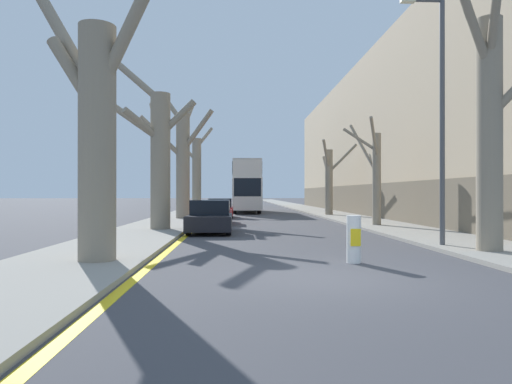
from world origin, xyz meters
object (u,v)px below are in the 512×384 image
object	(u,v)px
street_tree_right_1	(375,174)
parked_car_0	(210,217)
parked_car_1	(216,213)
street_tree_left_0	(95,131)
street_tree_left_3	(196,172)
street_tree_left_2	(182,159)
parked_car_2	(220,209)
street_tree_right_0	(490,123)
traffic_bollard	(354,239)
double_decker_bus	(246,184)
street_tree_right_2	(329,179)
street_tree_left_1	(157,151)
lamp_post	(439,107)

from	to	relation	value
street_tree_right_1	parked_car_0	xyz separation A→B (m)	(-8.25, -3.05, -2.07)
street_tree_right_1	parked_car_1	world-z (taller)	street_tree_right_1
street_tree_left_0	parked_car_0	bearing A→B (deg)	75.69
street_tree_left_3	street_tree_left_2	bearing A→B (deg)	-90.16
parked_car_2	street_tree_left_3	bearing A→B (deg)	107.20
street_tree_left_2	street_tree_right_0	distance (m)	20.32
traffic_bollard	street_tree_left_0	bearing A→B (deg)	-179.31
double_decker_bus	parked_car_0	bearing A→B (deg)	-95.41
street_tree_left_0	street_tree_right_2	xyz separation A→B (m)	(10.45, 23.02, -0.46)
street_tree_left_0	parked_car_1	world-z (taller)	street_tree_left_0
street_tree_right_0	parked_car_2	distance (m)	21.80
street_tree_left_0	traffic_bollard	distance (m)	6.87
street_tree_left_1	parked_car_1	bearing A→B (deg)	64.89
double_decker_bus	street_tree_right_1	bearing A→B (deg)	-71.35
street_tree_right_1	double_decker_bus	world-z (taller)	street_tree_right_1
parked_car_1	parked_car_2	world-z (taller)	parked_car_2
street_tree_left_3	lamp_post	distance (m)	27.77
street_tree_right_0	double_decker_bus	size ratio (longest dim) A/B	0.79
parked_car_0	lamp_post	distance (m)	10.33
parked_car_0	parked_car_1	size ratio (longest dim) A/B	0.94
street_tree_left_0	parked_car_1	distance (m)	15.34
street_tree_left_2	parked_car_1	xyz separation A→B (m)	(2.37, -3.68, -3.34)
parked_car_0	street_tree_right_0	bearing A→B (deg)	-42.54
lamp_post	street_tree_left_1	bearing A→B (deg)	145.54
street_tree_left_1	parked_car_0	size ratio (longest dim) A/B	2.08
street_tree_right_0	street_tree_right_2	size ratio (longest dim) A/B	1.42
street_tree_left_2	parked_car_1	size ratio (longest dim) A/B	2.05
street_tree_left_2	double_decker_bus	size ratio (longest dim) A/B	0.83
street_tree_right_2	lamp_post	bearing A→B (deg)	-91.93
street_tree_left_1	parked_car_1	xyz separation A→B (m)	(2.46, 5.24, -3.03)
double_decker_bus	parked_car_1	bearing A→B (deg)	-97.52
double_decker_bus	lamp_post	world-z (taller)	lamp_post
street_tree_left_0	lamp_post	size ratio (longest dim) A/B	0.89
street_tree_left_2	double_decker_bus	distance (m)	12.60
street_tree_left_3	lamp_post	world-z (taller)	lamp_post
street_tree_right_1	street_tree_left_2	bearing A→B (deg)	147.76
street_tree_left_2	double_decker_bus	bearing A→B (deg)	69.40
street_tree_left_1	lamp_post	world-z (taller)	street_tree_left_1
parked_car_0	parked_car_1	distance (m)	6.07
street_tree_right_1	traffic_bollard	bearing A→B (deg)	-109.42
street_tree_left_0	street_tree_left_3	bearing A→B (deg)	90.16
street_tree_right_2	double_decker_bus	bearing A→B (deg)	130.04
parked_car_0	street_tree_left_2	bearing A→B (deg)	103.68
parked_car_2	traffic_bollard	world-z (taller)	parked_car_2
street_tree_left_2	double_decker_bus	world-z (taller)	street_tree_left_2
double_decker_bus	street_tree_left_3	bearing A→B (deg)	-160.73
street_tree_right_1	parked_car_1	size ratio (longest dim) A/B	1.34
parked_car_0	street_tree_left_1	bearing A→B (deg)	161.43
traffic_bollard	street_tree_right_0	bearing A→B (deg)	16.42
parked_car_1	street_tree_right_1	bearing A→B (deg)	-20.08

